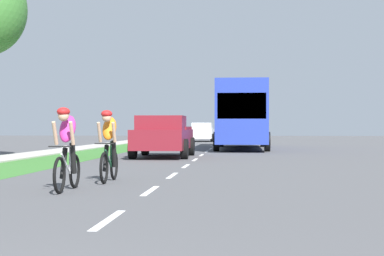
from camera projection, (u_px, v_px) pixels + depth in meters
ground_plane at (194, 160)px, 22.84m from camera, size 120.00×120.00×0.00m
grass_verge at (59, 159)px, 23.24m from camera, size 2.53×70.00×0.01m
sidewalk_concrete at (2, 159)px, 23.42m from camera, size 1.78×70.00×0.10m
lane_markings_center at (202, 155)px, 26.82m from camera, size 0.12×54.07×0.01m
cyclist_lead at (67, 148)px, 11.88m from camera, size 0.42×1.72×1.58m
cyclist_trailing at (109, 145)px, 13.84m from camera, size 0.42×1.72×1.58m
pickup_maroon at (163, 136)px, 24.96m from camera, size 2.22×5.10×1.64m
bus_blue at (242, 113)px, 34.67m from camera, size 2.78×11.60×3.48m
sedan_white at (202, 132)px, 51.31m from camera, size 1.98×4.30×1.52m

